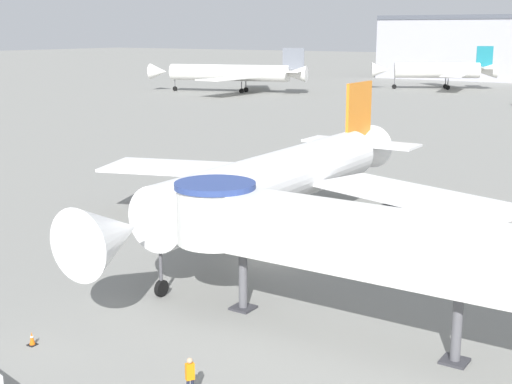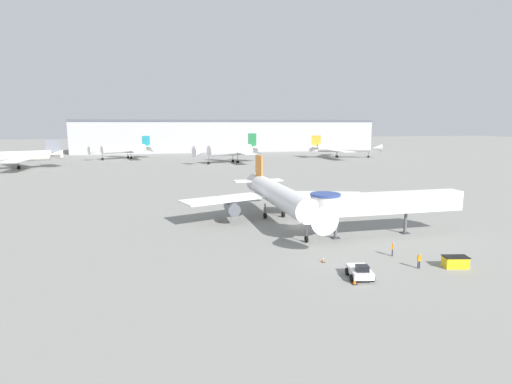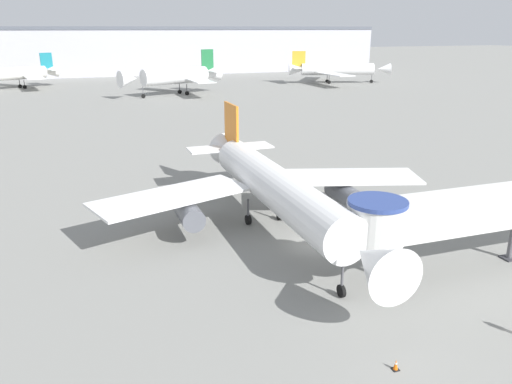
# 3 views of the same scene
# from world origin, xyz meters

# --- Properties ---
(ground_plane) EXTENTS (800.00, 800.00, 0.00)m
(ground_plane) POSITION_xyz_m (0.00, 0.00, 0.00)
(ground_plane) COLOR gray
(main_airplane) EXTENTS (31.91, 33.42, 9.79)m
(main_airplane) POSITION_xyz_m (-1.67, 4.12, 4.14)
(main_airplane) COLOR white
(main_airplane) RESTS_ON ground_plane
(jet_bridge) EXTENTS (22.94, 4.10, 6.36)m
(jet_bridge) POSITION_xyz_m (9.43, -7.44, 4.67)
(jet_bridge) COLOR silver
(jet_bridge) RESTS_ON ground_plane
(pushback_tug_white) EXTENTS (2.87, 3.72, 1.64)m
(pushback_tug_white) POSITION_xyz_m (-0.60, -21.55, 0.74)
(pushback_tug_white) COLOR silver
(pushback_tug_white) RESTS_ON ground_plane
(service_container_yellow) EXTENTS (2.92, 1.97, 1.27)m
(service_container_yellow) POSITION_xyz_m (11.17, -21.09, 0.64)
(service_container_yellow) COLOR yellow
(service_container_yellow) RESTS_ON ground_plane
(traffic_cone_apron_front) EXTENTS (0.51, 0.51, 0.84)m
(traffic_cone_apron_front) POSITION_xyz_m (-1.86, -22.80, 0.40)
(traffic_cone_apron_front) COLOR black
(traffic_cone_apron_front) RESTS_ON ground_plane
(traffic_cone_near_nose) EXTENTS (0.38, 0.38, 0.63)m
(traffic_cone_near_nose) POSITION_xyz_m (-2.36, -16.14, 0.30)
(traffic_cone_near_nose) COLOR black
(traffic_cone_near_nose) RESTS_ON ground_plane
(ground_crew_marshaller) EXTENTS (0.34, 0.38, 1.73)m
(ground_crew_marshaller) POSITION_xyz_m (6.58, -16.05, 1.00)
(ground_crew_marshaller) COLOR #1E2338
(ground_crew_marshaller) RESTS_ON ground_plane
(ground_crew_wing_walker) EXTENTS (0.34, 0.23, 1.72)m
(ground_crew_wing_walker) POSITION_xyz_m (7.06, -20.43, 0.99)
(ground_crew_wing_walker) COLOR #1E2338
(ground_crew_wing_walker) RESTS_ON ground_plane
(background_jet_gold_tail) EXTENTS (33.22, 36.13, 10.34)m
(background_jet_gold_tail) POSITION_xyz_m (62.53, 115.20, 4.54)
(background_jet_gold_tail) COLOR white
(background_jet_gold_tail) RESTS_ON ground_plane
(background_jet_green_tail) EXTENTS (29.61, 29.17, 11.79)m
(background_jet_green_tail) POSITION_xyz_m (7.86, 102.03, 5.15)
(background_jet_green_tail) COLOR white
(background_jet_green_tail) RESTS_ON ground_plane
(background_jet_teal_tail) EXTENTS (27.78, 28.05, 10.16)m
(background_jet_teal_tail) POSITION_xyz_m (-35.25, 132.10, 4.47)
(background_jet_teal_tail) COLOR white
(background_jet_teal_tail) RESTS_ON ground_plane
(background_jet_gray_tail) EXTENTS (36.91, 34.28, 10.02)m
(background_jet_gray_tail) POSITION_xyz_m (-71.08, 97.48, 4.41)
(background_jet_gray_tail) COLOR white
(background_jet_gray_tail) RESTS_ON ground_plane
(terminal_building) EXTENTS (169.24, 25.62, 17.96)m
(terminal_building) POSITION_xyz_m (19.52, 175.00, 8.99)
(terminal_building) COLOR #A8A8B2
(terminal_building) RESTS_ON ground_plane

